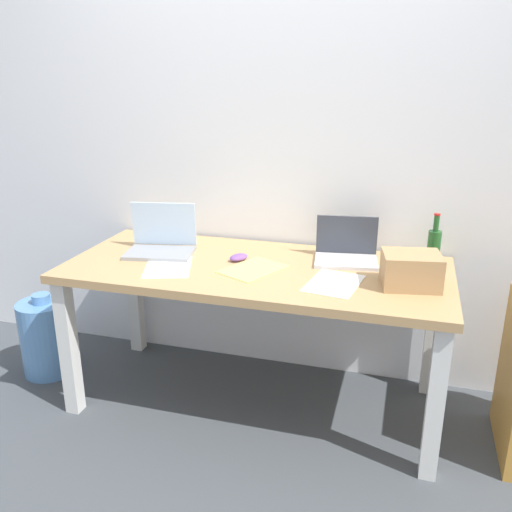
{
  "coord_description": "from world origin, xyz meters",
  "views": [
    {
      "loc": [
        0.68,
        -2.34,
        1.62
      ],
      "look_at": [
        0.0,
        0.0,
        0.79
      ],
      "focal_mm": 38.23,
      "sensor_mm": 36.0,
      "label": 1
    }
  ],
  "objects_px": {
    "laptop_right": "(346,252)",
    "beer_bottle": "(434,244)",
    "laptop_left": "(161,242)",
    "desk": "(256,284)",
    "computer_mouse": "(239,257)",
    "water_cooler_jug": "(46,337)",
    "cardboard_box": "(411,270)"
  },
  "relations": [
    {
      "from": "laptop_left",
      "to": "water_cooler_jug",
      "type": "height_order",
      "value": "laptop_left"
    },
    {
      "from": "beer_bottle",
      "to": "water_cooler_jug",
      "type": "distance_m",
      "value": 2.13
    },
    {
      "from": "desk",
      "to": "laptop_left",
      "type": "bearing_deg",
      "value": 173.09
    },
    {
      "from": "computer_mouse",
      "to": "water_cooler_jug",
      "type": "height_order",
      "value": "computer_mouse"
    },
    {
      "from": "laptop_left",
      "to": "cardboard_box",
      "type": "height_order",
      "value": "laptop_left"
    },
    {
      "from": "laptop_right",
      "to": "beer_bottle",
      "type": "distance_m",
      "value": 0.42
    },
    {
      "from": "laptop_right",
      "to": "water_cooler_jug",
      "type": "xyz_separation_m",
      "value": [
        -1.6,
        -0.24,
        -0.57
      ]
    },
    {
      "from": "desk",
      "to": "laptop_left",
      "type": "xyz_separation_m",
      "value": [
        -0.52,
        0.06,
        0.15
      ]
    },
    {
      "from": "laptop_left",
      "to": "beer_bottle",
      "type": "bearing_deg",
      "value": 10.26
    },
    {
      "from": "beer_bottle",
      "to": "water_cooler_jug",
      "type": "xyz_separation_m",
      "value": [
        -2.01,
        -0.35,
        -0.61
      ]
    },
    {
      "from": "laptop_right",
      "to": "beer_bottle",
      "type": "bearing_deg",
      "value": 15.44
    },
    {
      "from": "computer_mouse",
      "to": "cardboard_box",
      "type": "height_order",
      "value": "cardboard_box"
    },
    {
      "from": "desk",
      "to": "cardboard_box",
      "type": "distance_m",
      "value": 0.73
    },
    {
      "from": "computer_mouse",
      "to": "laptop_right",
      "type": "bearing_deg",
      "value": 49.51
    },
    {
      "from": "cardboard_box",
      "to": "laptop_left",
      "type": "bearing_deg",
      "value": 174.18
    },
    {
      "from": "laptop_left",
      "to": "cardboard_box",
      "type": "bearing_deg",
      "value": -5.82
    },
    {
      "from": "desk",
      "to": "cardboard_box",
      "type": "xyz_separation_m",
      "value": [
        0.71,
        -0.06,
        0.16
      ]
    },
    {
      "from": "laptop_left",
      "to": "water_cooler_jug",
      "type": "bearing_deg",
      "value": -170.76
    },
    {
      "from": "laptop_left",
      "to": "desk",
      "type": "bearing_deg",
      "value": -6.91
    },
    {
      "from": "water_cooler_jug",
      "to": "laptop_right",
      "type": "bearing_deg",
      "value": 8.49
    },
    {
      "from": "computer_mouse",
      "to": "water_cooler_jug",
      "type": "xyz_separation_m",
      "value": [
        -1.1,
        -0.1,
        -0.54
      ]
    },
    {
      "from": "computer_mouse",
      "to": "laptop_left",
      "type": "bearing_deg",
      "value": -147.96
    },
    {
      "from": "desk",
      "to": "computer_mouse",
      "type": "bearing_deg",
      "value": 154.1
    },
    {
      "from": "computer_mouse",
      "to": "cardboard_box",
      "type": "bearing_deg",
      "value": 25.98
    },
    {
      "from": "laptop_left",
      "to": "cardboard_box",
      "type": "xyz_separation_m",
      "value": [
        1.23,
        -0.13,
        0.02
      ]
    },
    {
      "from": "beer_bottle",
      "to": "cardboard_box",
      "type": "xyz_separation_m",
      "value": [
        -0.1,
        -0.37,
        -0.01
      ]
    },
    {
      "from": "cardboard_box",
      "to": "water_cooler_jug",
      "type": "height_order",
      "value": "cardboard_box"
    },
    {
      "from": "laptop_left",
      "to": "beer_bottle",
      "type": "relative_size",
      "value": 1.54
    },
    {
      "from": "laptop_right",
      "to": "laptop_left",
      "type": "bearing_deg",
      "value": -172.08
    },
    {
      "from": "computer_mouse",
      "to": "cardboard_box",
      "type": "relative_size",
      "value": 0.41
    },
    {
      "from": "desk",
      "to": "water_cooler_jug",
      "type": "distance_m",
      "value": 1.28
    },
    {
      "from": "laptop_right",
      "to": "cardboard_box",
      "type": "bearing_deg",
      "value": -39.62
    }
  ]
}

